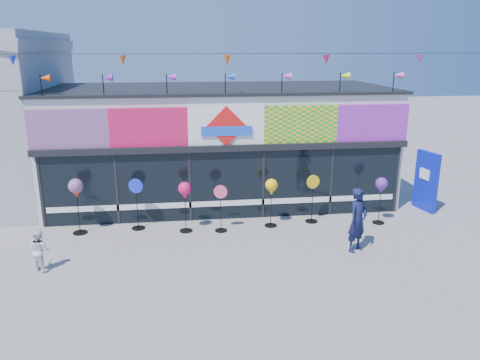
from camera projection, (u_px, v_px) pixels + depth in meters
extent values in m
plane|color=gray|center=(240.00, 264.00, 12.26)|extent=(80.00, 80.00, 0.00)
cube|color=silver|center=(220.00, 144.00, 17.44)|extent=(12.00, 5.00, 4.00)
cube|color=black|center=(227.00, 185.00, 15.23)|extent=(11.60, 0.12, 2.30)
cube|color=black|center=(226.00, 148.00, 14.85)|extent=(12.00, 0.30, 0.20)
cube|color=white|center=(227.00, 203.00, 15.37)|extent=(11.40, 0.10, 0.18)
cube|color=black|center=(219.00, 88.00, 16.88)|extent=(12.20, 5.20, 0.10)
cube|color=black|center=(41.00, 192.00, 14.52)|extent=(0.08, 0.14, 2.30)
cube|color=black|center=(117.00, 189.00, 14.80)|extent=(0.08, 0.14, 2.30)
cube|color=black|center=(190.00, 187.00, 15.08)|extent=(0.08, 0.14, 2.30)
cube|color=black|center=(263.00, 184.00, 15.36)|extent=(0.08, 0.14, 2.30)
cube|color=black|center=(331.00, 182.00, 15.64)|extent=(0.08, 0.14, 2.30)
cube|color=black|center=(396.00, 179.00, 15.92)|extent=(0.08, 0.14, 2.30)
cube|color=red|center=(68.00, 129.00, 14.10)|extent=(2.40, 0.08, 1.20)
cube|color=#D5144B|center=(149.00, 127.00, 14.39)|extent=(2.40, 0.08, 1.20)
cube|color=white|center=(226.00, 126.00, 14.68)|extent=(2.40, 0.08, 1.20)
cube|color=yellow|center=(301.00, 124.00, 14.96)|extent=(2.40, 0.08, 1.20)
cube|color=purple|center=(373.00, 123.00, 15.25)|extent=(2.40, 0.08, 1.20)
cube|color=red|center=(226.00, 126.00, 14.62)|extent=(1.27, 0.06, 1.27)
cube|color=blue|center=(227.00, 131.00, 14.64)|extent=(1.60, 0.05, 0.30)
cube|color=orange|center=(104.00, 191.00, 14.81)|extent=(0.78, 0.03, 0.78)
cube|color=#179953|center=(153.00, 183.00, 14.95)|extent=(0.92, 0.03, 0.92)
cube|color=#ED4FB0|center=(202.00, 176.00, 15.08)|extent=(0.78, 0.03, 0.78)
cube|color=#E44C7C|center=(250.00, 190.00, 15.42)|extent=(0.92, 0.03, 0.92)
cube|color=#189D5D|center=(297.00, 182.00, 15.55)|extent=(0.78, 0.03, 0.78)
cube|color=blue|center=(343.00, 172.00, 15.66)|extent=(0.92, 0.03, 0.92)
cylinder|color=black|center=(41.00, 87.00, 13.89)|extent=(0.03, 0.03, 0.70)
cone|color=#FE4D0D|center=(45.00, 78.00, 13.84)|extent=(0.30, 0.22, 0.22)
cylinder|color=black|center=(103.00, 86.00, 14.11)|extent=(0.03, 0.03, 0.70)
cone|color=purple|center=(107.00, 78.00, 14.06)|extent=(0.30, 0.22, 0.22)
cylinder|color=black|center=(167.00, 85.00, 14.34)|extent=(0.03, 0.03, 0.70)
cone|color=purple|center=(171.00, 77.00, 14.28)|extent=(0.30, 0.22, 0.22)
cylinder|color=black|center=(225.00, 85.00, 14.55)|extent=(0.03, 0.03, 0.70)
cone|color=blue|center=(230.00, 77.00, 14.50)|extent=(0.30, 0.22, 0.22)
cylinder|color=black|center=(282.00, 84.00, 14.77)|extent=(0.03, 0.03, 0.70)
cone|color=#E54CA8|center=(286.00, 76.00, 14.72)|extent=(0.30, 0.22, 0.22)
cylinder|color=black|center=(340.00, 84.00, 15.00)|extent=(0.03, 0.03, 0.70)
cone|color=#FCFF15|center=(345.00, 76.00, 14.94)|extent=(0.30, 0.22, 0.22)
cylinder|color=black|center=(393.00, 83.00, 15.21)|extent=(0.03, 0.03, 0.70)
cone|color=#ED4F92|center=(398.00, 75.00, 15.16)|extent=(0.30, 0.22, 0.22)
cylinder|color=black|center=(227.00, 54.00, 13.67)|extent=(16.00, 0.01, 0.01)
cone|color=#1A28E4|center=(13.00, 61.00, 13.00)|extent=(0.20, 0.20, 0.28)
cone|color=#D24813|center=(123.00, 60.00, 13.36)|extent=(0.20, 0.20, 0.28)
cone|color=#E34E0B|center=(227.00, 60.00, 13.72)|extent=(0.20, 0.20, 0.28)
cone|color=#CD1342|center=(326.00, 60.00, 14.08)|extent=(0.20, 0.20, 0.28)
cone|color=#B226A6|center=(420.00, 59.00, 14.44)|extent=(0.20, 0.20, 0.28)
cube|color=#0C1BBB|center=(426.00, 181.00, 16.11)|extent=(0.36, 1.04, 2.06)
cube|color=white|center=(425.00, 174.00, 16.03)|extent=(0.14, 0.46, 0.36)
cylinder|color=black|center=(80.00, 233.00, 14.30)|extent=(0.44, 0.44, 0.03)
cylinder|color=black|center=(78.00, 210.00, 14.10)|extent=(0.03, 0.03, 1.42)
sphere|color=red|center=(76.00, 186.00, 13.89)|extent=(0.44, 0.44, 0.44)
cone|color=red|center=(77.00, 195.00, 13.97)|extent=(0.22, 0.22, 0.20)
cylinder|color=black|center=(138.00, 228.00, 14.66)|extent=(0.41, 0.41, 0.03)
cylinder|color=black|center=(137.00, 207.00, 14.47)|extent=(0.02, 0.02, 1.35)
cylinder|color=#182AD2|center=(136.00, 186.00, 14.28)|extent=(0.45, 0.16, 0.46)
cylinder|color=black|center=(186.00, 231.00, 14.46)|extent=(0.40, 0.40, 0.03)
cylinder|color=black|center=(185.00, 210.00, 14.27)|extent=(0.02, 0.02, 1.30)
sphere|color=#D71455|center=(185.00, 188.00, 14.08)|extent=(0.40, 0.40, 0.40)
cone|color=#D71455|center=(185.00, 196.00, 14.15)|extent=(0.20, 0.20, 0.18)
cylinder|color=black|center=(221.00, 230.00, 14.48)|extent=(0.38, 0.38, 0.03)
cylinder|color=black|center=(221.00, 211.00, 14.31)|extent=(0.02, 0.02, 1.22)
cylinder|color=#E34B67|center=(221.00, 192.00, 14.13)|extent=(0.41, 0.13, 0.41)
cylinder|color=black|center=(271.00, 225.00, 14.88)|extent=(0.39, 0.39, 0.03)
cylinder|color=black|center=(271.00, 206.00, 14.70)|extent=(0.02, 0.02, 1.28)
sphere|color=#FFB60D|center=(271.00, 185.00, 14.51)|extent=(0.39, 0.39, 0.39)
cone|color=#FFB60D|center=(271.00, 193.00, 14.58)|extent=(0.20, 0.20, 0.18)
cylinder|color=black|center=(311.00, 221.00, 15.24)|extent=(0.40, 0.40, 0.03)
cylinder|color=black|center=(312.00, 202.00, 15.05)|extent=(0.02, 0.02, 1.31)
cylinder|color=yellow|center=(313.00, 182.00, 14.87)|extent=(0.44, 0.15, 0.44)
cylinder|color=black|center=(378.00, 223.00, 15.13)|extent=(0.39, 0.39, 0.03)
cylinder|color=black|center=(380.00, 204.00, 14.95)|extent=(0.02, 0.02, 1.26)
sphere|color=#6223A4|center=(382.00, 183.00, 14.76)|extent=(0.39, 0.39, 0.39)
cone|color=#6223A4|center=(381.00, 191.00, 14.83)|extent=(0.19, 0.19, 0.17)
imported|color=#121539|center=(358.00, 220.00, 12.85)|extent=(0.79, 0.73, 1.81)
imported|color=silver|center=(40.00, 250.00, 11.82)|extent=(0.60, 0.57, 1.09)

